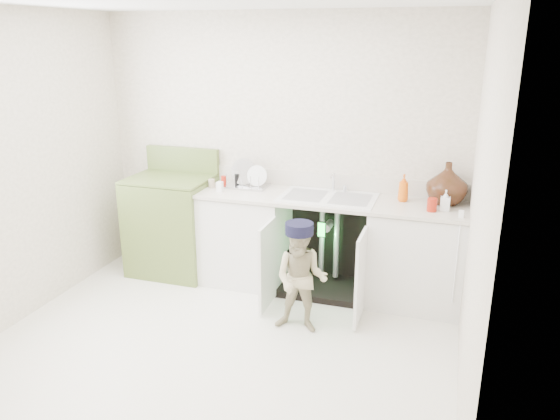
% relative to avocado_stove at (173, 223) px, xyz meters
% --- Properties ---
extents(ground, '(3.50, 3.50, 0.00)m').
position_rel_avocado_stove_xyz_m(ground, '(1.01, -1.18, -0.50)').
color(ground, silver).
rests_on(ground, ground).
extents(room_shell, '(6.00, 5.50, 1.26)m').
position_rel_avocado_stove_xyz_m(room_shell, '(1.01, -1.18, 0.75)').
color(room_shell, '#EFE1CD').
rests_on(room_shell, ground).
extents(counter_run, '(2.44, 1.02, 1.26)m').
position_rel_avocado_stove_xyz_m(counter_run, '(1.60, 0.03, -0.02)').
color(counter_run, white).
rests_on(counter_run, ground).
extents(avocado_stove, '(0.78, 0.65, 1.21)m').
position_rel_avocado_stove_xyz_m(avocado_stove, '(0.00, 0.00, 0.00)').
color(avocado_stove, olive).
rests_on(avocado_stove, ground).
extents(repair_worker, '(0.44, 0.61, 0.91)m').
position_rel_avocado_stove_xyz_m(repair_worker, '(1.54, -0.75, -0.04)').
color(repair_worker, beige).
rests_on(repair_worker, ground).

